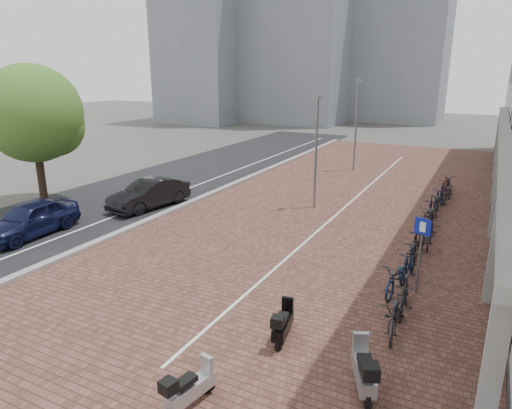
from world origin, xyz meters
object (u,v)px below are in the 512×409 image
object	(u,v)px
car_navy	(30,219)
scooter_back	(364,368)
parking_sign	(421,244)
scooter_front	(191,386)
car_dark	(149,194)
scooter_mid	(283,322)

from	to	relation	value
car_navy	scooter_back	distance (m)	15.05
scooter_back	parking_sign	xyz separation A→B (m)	(0.32, 5.15, 1.09)
scooter_front	parking_sign	world-z (taller)	parking_sign
scooter_back	scooter_front	bearing A→B (deg)	-168.60
parking_sign	scooter_front	bearing A→B (deg)	-96.06
car_dark	scooter_back	distance (m)	15.56
scooter_front	scooter_mid	world-z (taller)	scooter_mid
car_navy	scooter_mid	size ratio (longest dim) A/B	3.04
car_dark	scooter_front	bearing A→B (deg)	-37.47
scooter_back	parking_sign	size ratio (longest dim) A/B	0.65
car_navy	scooter_front	xyz separation A→B (m)	(11.73, -5.26, -0.25)
parking_sign	car_dark	bearing A→B (deg)	-175.97
car_dark	scooter_front	size ratio (longest dim) A/B	3.12
car_navy	scooter_front	size ratio (longest dim) A/B	3.07
scooter_front	car_navy	bearing A→B (deg)	166.64
parking_sign	scooter_mid	bearing A→B (deg)	-103.77
scooter_mid	car_navy	bearing A→B (deg)	159.82
scooter_back	car_navy	bearing A→B (deg)	144.16
car_navy	car_dark	bearing A→B (deg)	69.43
scooter_front	scooter_back	xyz separation A→B (m)	(2.98, 2.10, 0.06)
scooter_back	parking_sign	distance (m)	5.27
car_dark	scooter_mid	world-z (taller)	car_dark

